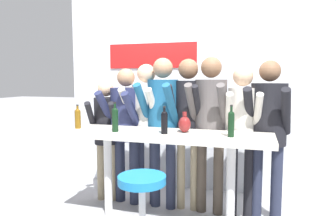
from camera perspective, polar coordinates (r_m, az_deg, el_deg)
back_wall at (r=4.35m, az=4.31°, el=3.31°), size 3.81×0.12×2.86m
tasting_table at (r=3.21m, az=-0.45°, el=-7.64°), size 2.21×0.59×1.04m
bar_stool at (r=2.74m, az=-4.95°, el=-17.78°), size 0.44×0.44×0.77m
person_far_left at (r=3.99m, az=-11.70°, el=-3.41°), size 0.43×0.54×1.58m
person_left at (r=3.85m, az=-7.99°, el=-2.49°), size 0.53×0.62×1.73m
person_center_left at (r=3.79m, az=-4.17°, el=-1.87°), size 0.46×0.57×1.79m
person_center at (r=3.64m, az=-1.04°, el=-1.50°), size 0.48×0.60×1.85m
person_center_right at (r=3.60m, az=3.80°, el=-1.35°), size 0.36×0.52×1.84m
person_right at (r=3.52m, az=8.08°, el=-1.76°), size 0.47×0.59×1.86m
person_far_right at (r=3.51m, az=13.91°, el=-2.86°), size 0.42×0.55×1.75m
person_rightmost at (r=3.53m, az=18.55°, el=-2.62°), size 0.52×0.62×1.81m
wine_bottle_0 at (r=3.55m, az=-16.81°, el=-1.74°), size 0.07×0.07×0.27m
wine_bottle_1 at (r=3.23m, az=-10.04°, el=-1.96°), size 0.07×0.07×0.32m
wine_bottle_2 at (r=2.97m, az=11.94°, el=-2.73°), size 0.06×0.06×0.31m
wine_bottle_3 at (r=3.07m, az=-0.70°, el=-2.52°), size 0.07×0.07×0.29m
decorative_vase at (r=3.16m, az=3.18°, el=-3.07°), size 0.13×0.13×0.22m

